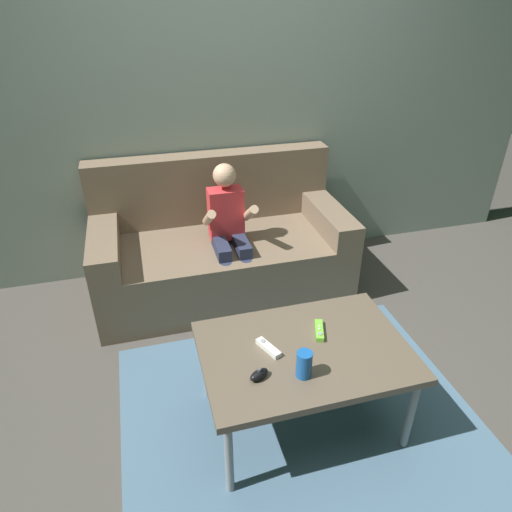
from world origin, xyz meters
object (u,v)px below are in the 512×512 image
object	(u,v)px
couch	(221,248)
game_remote_lime_near_edge	(319,330)
game_remote_white_far_corner	(268,348)
person_seated_on_couch	(229,229)
soda_can	(304,364)
nunchuk_black	(259,374)
coffee_table	(304,355)

from	to	relation	value
couch	game_remote_lime_near_edge	xyz separation A→B (m)	(0.23, -1.18, 0.17)
game_remote_lime_near_edge	game_remote_white_far_corner	size ratio (longest dim) A/B	1.01
couch	game_remote_white_far_corner	size ratio (longest dim) A/B	11.62
person_seated_on_couch	soda_can	xyz separation A→B (m)	(0.04, -1.23, -0.02)
nunchuk_black	game_remote_white_far_corner	distance (m)	0.18
person_seated_on_couch	game_remote_white_far_corner	distance (m)	1.05
person_seated_on_couch	game_remote_lime_near_edge	distance (m)	1.02
couch	game_remote_white_far_corner	world-z (taller)	couch
couch	nunchuk_black	distance (m)	1.40
game_remote_white_far_corner	person_seated_on_couch	bearing A→B (deg)	87.07
couch	soda_can	size ratio (longest dim) A/B	13.61
game_remote_lime_near_edge	nunchuk_black	size ratio (longest dim) A/B	1.44
game_remote_white_far_corner	coffee_table	bearing A→B (deg)	-12.71
coffee_table	couch	bearing A→B (deg)	96.00
game_remote_white_far_corner	soda_can	bearing A→B (deg)	-62.39
person_seated_on_couch	game_remote_lime_near_edge	xyz separation A→B (m)	(0.21, -0.99, -0.06)
nunchuk_black	soda_can	size ratio (longest dim) A/B	0.82
person_seated_on_couch	game_remote_lime_near_edge	bearing A→B (deg)	-78.15
person_seated_on_couch	coffee_table	world-z (taller)	person_seated_on_couch
coffee_table	game_remote_white_far_corner	xyz separation A→B (m)	(-0.16, 0.04, 0.05)
coffee_table	game_remote_lime_near_edge	world-z (taller)	game_remote_lime_near_edge
couch	soda_can	distance (m)	1.43
person_seated_on_couch	game_remote_lime_near_edge	size ratio (longest dim) A/B	6.47
couch	soda_can	world-z (taller)	couch
nunchuk_black	game_remote_white_far_corner	size ratio (longest dim) A/B	0.70
coffee_table	game_remote_white_far_corner	bearing A→B (deg)	167.29
coffee_table	person_seated_on_couch	bearing A→B (deg)	95.63
couch	nunchuk_black	xyz separation A→B (m)	(-0.11, -1.38, 0.18)
coffee_table	nunchuk_black	bearing A→B (deg)	-154.60
nunchuk_black	soda_can	bearing A→B (deg)	-10.09
couch	game_remote_white_far_corner	bearing A→B (deg)	-91.29
game_remote_lime_near_edge	soda_can	distance (m)	0.29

